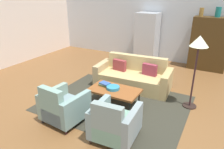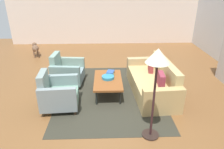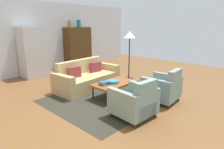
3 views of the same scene
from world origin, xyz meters
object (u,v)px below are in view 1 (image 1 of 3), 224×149
couch (134,77)px  book_stack (105,84)px  cabinet (209,44)px  armchair_right (114,124)px  refrigerator (147,38)px  floor_lamp (198,48)px  armchair_left (63,108)px  coffee_table (114,91)px  vase_round (218,12)px  fruit_bowl (113,88)px  vase_tall (201,12)px

couch → book_stack: bearing=71.0°
cabinet → armchair_right: bearing=-102.2°
refrigerator → floor_lamp: (2.17, -2.87, 0.52)m
armchair_left → book_stack: 1.28m
book_stack → coffee_table: bearing=-12.9°
armchair_left → floor_lamp: floor_lamp is taller
cabinet → vase_round: vase_round is taller
armchair_right → cabinet: 5.06m
armchair_left → refrigerator: (0.08, 4.81, 0.58)m
cabinet → vase_round: size_ratio=5.60×
armchair_right → fruit_bowl: size_ratio=2.79×
floor_lamp → couch: bearing=166.0°
fruit_bowl → book_stack: bearing=165.3°
book_stack → vase_tall: 4.27m
armchair_right → book_stack: (-0.92, 1.24, 0.10)m
coffee_table → refrigerator: (-0.53, 3.65, 0.56)m
couch → floor_lamp: floor_lamp is taller
book_stack → cabinet: 4.20m
coffee_table → vase_round: vase_round is taller
book_stack → floor_lamp: bearing=19.8°
fruit_bowl → floor_lamp: bearing=24.7°
book_stack → vase_round: 4.49m
vase_tall → vase_round: vase_round is taller
armchair_left → vase_tall: 5.50m
coffee_table → vase_round: bearing=64.7°
coffee_table → armchair_right: bearing=-62.6°
armchair_left → fruit_bowl: armchair_left is taller
armchair_left → refrigerator: 4.85m
refrigerator → book_stack: bearing=-86.6°
book_stack → vase_round: bearing=60.5°
vase_tall → book_stack: bearing=-113.3°
couch → cabinet: cabinet is taller
coffee_table → book_stack: (-0.31, 0.07, 0.08)m
couch → vase_tall: vase_tall is taller
armchair_right → refrigerator: size_ratio=0.48×
fruit_bowl → vase_round: (1.81, 3.75, 1.52)m
couch → book_stack: 1.17m
vase_tall → refrigerator: size_ratio=0.15×
floor_lamp → cabinet: bearing=89.5°
vase_round → couch: bearing=-124.7°
armchair_left → floor_lamp: 3.17m
book_stack → refrigerator: bearing=93.4°
couch → vase_round: bearing=-128.4°
coffee_table → cabinet: 4.14m
refrigerator → couch: bearing=-78.1°
armchair_right → cabinet: (1.06, 4.92, 0.56)m
floor_lamp → book_stack: bearing=-160.2°
coffee_table → fruit_bowl: size_ratio=3.81×
book_stack → fruit_bowl: bearing=-14.7°
floor_lamp → fruit_bowl: bearing=-155.3°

